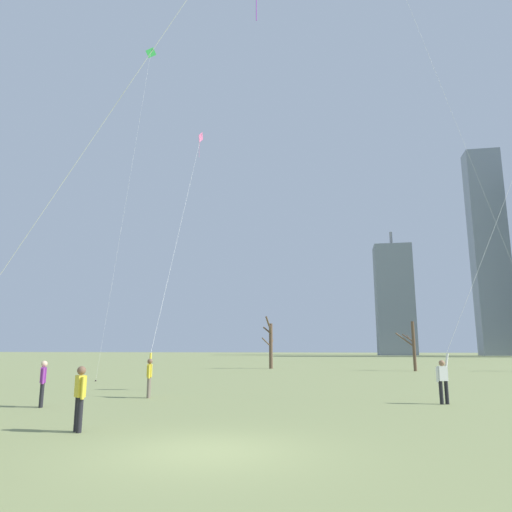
% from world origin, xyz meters
% --- Properties ---
extents(ground_plane, '(400.00, 400.00, 0.00)m').
position_xyz_m(ground_plane, '(0.00, 0.00, 0.00)').
color(ground_plane, '#848E56').
extents(kite_flyer_midfield_right_purple, '(8.18, 1.07, 12.54)m').
position_xyz_m(kite_flyer_midfield_right_purple, '(-4.10, -0.89, 3.77)').
color(kite_flyer_midfield_right_purple, '#33384C').
rests_on(kite_flyer_midfield_right_purple, ground).
extents(kite_flyer_midfield_left_pink, '(2.37, 14.20, 18.75)m').
position_xyz_m(kite_flyer_midfield_left_pink, '(-5.51, 11.29, 3.07)').
color(kite_flyer_midfield_left_pink, '#726656').
rests_on(kite_flyer_midfield_left_pink, ground).
extents(kite_flyer_midfield_center_red, '(9.29, 4.22, 18.95)m').
position_xyz_m(kite_flyer_midfield_center_red, '(8.68, 10.34, 5.27)').
color(kite_flyer_midfield_center_red, black).
rests_on(kite_flyer_midfield_center_red, ground).
extents(bystander_watching_nearby, '(0.39, 0.38, 1.62)m').
position_xyz_m(bystander_watching_nearby, '(-3.80, 1.61, 0.90)').
color(bystander_watching_nearby, black).
rests_on(bystander_watching_nearby, ground).
extents(bystander_strolling_midfield, '(0.35, 0.44, 1.62)m').
position_xyz_m(bystander_strolling_midfield, '(-7.79, 5.98, 0.90)').
color(bystander_strolling_midfield, black).
rests_on(bystander_strolling_midfield, ground).
extents(distant_kite_drifting_left_green, '(1.45, 3.93, 25.78)m').
position_xyz_m(distant_kite_drifting_left_green, '(-11.47, 21.49, 22.22)').
color(distant_kite_drifting_left_green, green).
rests_on(distant_kite_drifting_left_green, ground).
extents(distant_kite_drifting_right_white, '(7.54, 1.43, 24.92)m').
position_xyz_m(distant_kite_drifting_right_white, '(7.76, 16.26, 21.95)').
color(distant_kite_drifting_right_white, white).
rests_on(distant_kite_drifting_right_white, ground).
extents(bare_tree_far_right_edge, '(1.06, 2.99, 5.21)m').
position_xyz_m(bare_tree_far_right_edge, '(-4.11, 38.30, 2.61)').
color(bare_tree_far_right_edge, brown).
rests_on(bare_tree_far_right_edge, ground).
extents(bare_tree_right_of_center, '(1.76, 2.23, 4.47)m').
position_xyz_m(bare_tree_right_of_center, '(9.45, 35.59, 2.34)').
color(bare_tree_right_of_center, brown).
rests_on(bare_tree_right_of_center, ground).
extents(skyline_squat_block, '(9.07, 6.00, 57.39)m').
position_xyz_m(skyline_squat_block, '(44.77, 125.98, 28.69)').
color(skyline_squat_block, gray).
rests_on(skyline_squat_block, ground).
extents(skyline_mid_tower_right, '(10.22, 8.22, 35.18)m').
position_xyz_m(skyline_mid_tower_right, '(18.81, 127.44, 15.54)').
color(skyline_mid_tower_right, gray).
rests_on(skyline_mid_tower_right, ground).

